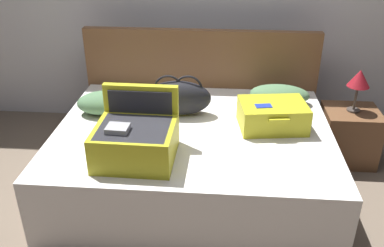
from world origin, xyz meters
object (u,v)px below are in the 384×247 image
bed (193,159)px  table_lamp (359,80)px  pillow_center_head (280,94)px  hard_case_medium (272,115)px  duffel_bag (178,98)px  hard_case_large (136,138)px  nightstand (348,135)px  pillow_near_headboard (106,102)px

bed → table_lamp: table_lamp is taller
pillow_center_head → table_lamp: 0.63m
hard_case_medium → duffel_bag: bearing=159.4°
hard_case_large → duffel_bag: (0.20, 0.65, -0.00)m
duffel_bag → table_lamp: 1.44m
hard_case_medium → table_lamp: table_lamp is taller
duffel_bag → table_lamp: duffel_bag is taller
hard_case_medium → nightstand: size_ratio=1.10×
bed → hard_case_large: hard_case_large is taller
duffel_bag → nightstand: (1.41, 0.29, -0.43)m
pillow_center_head → nightstand: pillow_center_head is taller
duffel_bag → table_lamp: size_ratio=1.42×
bed → pillow_near_headboard: (-0.69, 0.21, 0.35)m
bed → hard_case_large: (-0.33, -0.42, 0.40)m
bed → duffel_bag: (-0.13, 0.23, 0.40)m
pillow_near_headboard → table_lamp: size_ratio=1.24×
bed → pillow_near_headboard: pillow_near_headboard is taller
bed → pillow_center_head: pillow_center_head is taller
hard_case_large → nightstand: 1.91m
nightstand → table_lamp: bearing=0.0°
duffel_bag → pillow_near_headboard: duffel_bag is taller
pillow_near_headboard → hard_case_large: bearing=-59.9°
bed → pillow_center_head: size_ratio=4.16×
duffel_bag → table_lamp: (1.41, 0.29, 0.08)m
bed → nightstand: bed is taller
duffel_bag → nightstand: size_ratio=1.09×
pillow_near_headboard → nightstand: size_ratio=0.95×
bed → table_lamp: (1.28, 0.52, 0.48)m
duffel_bag → nightstand: 1.50m
hard_case_large → table_lamp: size_ratio=1.41×
hard_case_large → table_lamp: 1.86m
pillow_near_headboard → nightstand: bearing=8.9°
hard_case_large → pillow_center_head: (0.99, 0.92, -0.06)m
hard_case_large → pillow_center_head: 1.36m
pillow_near_headboard → pillow_center_head: size_ratio=0.92×
pillow_center_head → table_lamp: (0.61, 0.02, 0.14)m
duffel_bag → pillow_center_head: size_ratio=1.06×
pillow_near_headboard → pillow_center_head: pillow_near_headboard is taller
hard_case_large → hard_case_medium: 1.02m
hard_case_large → duffel_bag: size_ratio=0.99×
bed → pillow_near_headboard: bearing=163.3°
hard_case_large → nightstand: size_ratio=1.08×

